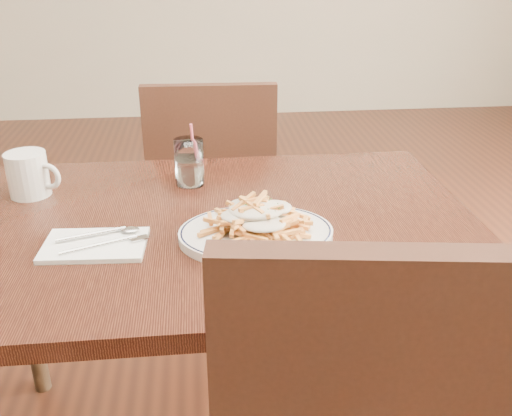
{
  "coord_description": "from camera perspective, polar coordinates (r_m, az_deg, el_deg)",
  "views": [
    {
      "loc": [
        -0.01,
        -1.14,
        1.31
      ],
      "look_at": [
        0.1,
        -0.09,
        0.82
      ],
      "focal_mm": 40.0,
      "sensor_mm": 36.0,
      "label": 1
    }
  ],
  "objects": [
    {
      "name": "cutlery",
      "position": [
        1.2,
        -15.83,
        -3.11
      ],
      "size": [
        0.19,
        0.13,
        0.01
      ],
      "color": "silver",
      "rests_on": "napkin"
    },
    {
      "name": "coffee_mug",
      "position": [
        1.48,
        -21.76,
        3.14
      ],
      "size": [
        0.13,
        0.1,
        0.11
      ],
      "color": "white",
      "rests_on": "table"
    },
    {
      "name": "fries_plate",
      "position": [
        1.18,
        0.0,
        -2.57
      ],
      "size": [
        0.37,
        0.34,
        0.02
      ],
      "color": "white",
      "rests_on": "table"
    },
    {
      "name": "chair_far",
      "position": [
        2.01,
        -4.37,
        1.83
      ],
      "size": [
        0.43,
        0.43,
        0.91
      ],
      "color": "black",
      "rests_on": "ground"
    },
    {
      "name": "napkin",
      "position": [
        1.2,
        -15.81,
        -3.58
      ],
      "size": [
        0.21,
        0.14,
        0.01
      ],
      "primitive_type": "cube",
      "rotation": [
        0.0,
        0.0,
        -0.06
      ],
      "color": "white",
      "rests_on": "table"
    },
    {
      "name": "table",
      "position": [
        1.31,
        -4.67,
        -4.34
      ],
      "size": [
        1.2,
        0.8,
        0.75
      ],
      "color": "black",
      "rests_on": "ground"
    },
    {
      "name": "loaded_fries",
      "position": [
        1.17,
        0.0,
        -0.67
      ],
      "size": [
        0.24,
        0.21,
        0.06
      ],
      "color": "#E29745",
      "rests_on": "fries_plate"
    },
    {
      "name": "water_glass",
      "position": [
        1.45,
        -6.66,
        4.31
      ],
      "size": [
        0.07,
        0.07,
        0.16
      ],
      "color": "white",
      "rests_on": "table"
    }
  ]
}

